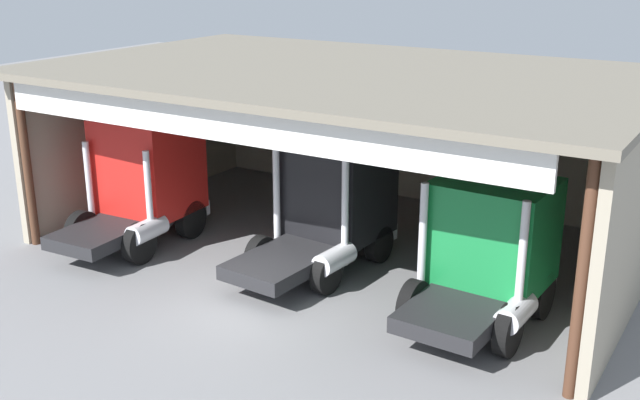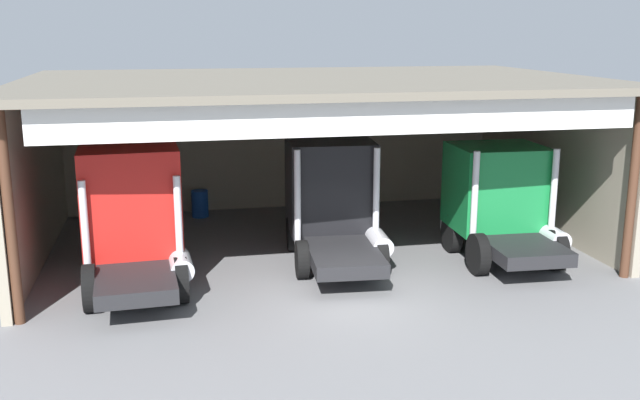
{
  "view_description": "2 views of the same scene",
  "coord_description": "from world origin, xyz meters",
  "px_view_note": "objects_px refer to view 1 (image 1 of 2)",
  "views": [
    {
      "loc": [
        10.25,
        -13.19,
        8.11
      ],
      "look_at": [
        0.0,
        3.46,
        1.71
      ],
      "focal_mm": 43.06,
      "sensor_mm": 36.0,
      "label": 1
    },
    {
      "loc": [
        -4.12,
        -16.19,
        6.49
      ],
      "look_at": [
        0.0,
        3.46,
        1.71
      ],
      "focal_mm": 40.73,
      "sensor_mm": 36.0,
      "label": 2
    }
  ],
  "objects_px": {
    "tool_cart": "(469,203)",
    "truck_green_right_bay": "(488,248)",
    "truck_black_center_bay": "(331,201)",
    "oil_drum": "(324,178)",
    "truck_red_center_right_bay": "(144,177)"
  },
  "relations": [
    {
      "from": "tool_cart",
      "to": "truck_green_right_bay",
      "type": "bearing_deg",
      "value": -66.05
    },
    {
      "from": "truck_black_center_bay",
      "to": "truck_green_right_bay",
      "type": "relative_size",
      "value": 1.18
    },
    {
      "from": "oil_drum",
      "to": "tool_cart",
      "type": "height_order",
      "value": "tool_cart"
    },
    {
      "from": "truck_red_center_right_bay",
      "to": "oil_drum",
      "type": "relative_size",
      "value": 5.07
    },
    {
      "from": "truck_black_center_bay",
      "to": "truck_green_right_bay",
      "type": "distance_m",
      "value": 4.79
    },
    {
      "from": "truck_red_center_right_bay",
      "to": "truck_green_right_bay",
      "type": "bearing_deg",
      "value": -1.05
    },
    {
      "from": "truck_black_center_bay",
      "to": "truck_green_right_bay",
      "type": "xyz_separation_m",
      "value": [
        4.69,
        -0.95,
        -0.03
      ]
    },
    {
      "from": "truck_green_right_bay",
      "to": "tool_cart",
      "type": "distance_m",
      "value": 7.09
    },
    {
      "from": "oil_drum",
      "to": "tool_cart",
      "type": "distance_m",
      "value": 5.4
    },
    {
      "from": "truck_red_center_right_bay",
      "to": "oil_drum",
      "type": "distance_m",
      "value": 7.18
    },
    {
      "from": "truck_red_center_right_bay",
      "to": "tool_cart",
      "type": "distance_m",
      "value": 10.06
    },
    {
      "from": "truck_black_center_bay",
      "to": "truck_green_right_bay",
      "type": "bearing_deg",
      "value": -7.46
    },
    {
      "from": "truck_black_center_bay",
      "to": "oil_drum",
      "type": "distance_m",
      "value": 6.63
    },
    {
      "from": "truck_green_right_bay",
      "to": "tool_cart",
      "type": "height_order",
      "value": "truck_green_right_bay"
    },
    {
      "from": "truck_red_center_right_bay",
      "to": "truck_black_center_bay",
      "type": "distance_m",
      "value": 5.64
    }
  ]
}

